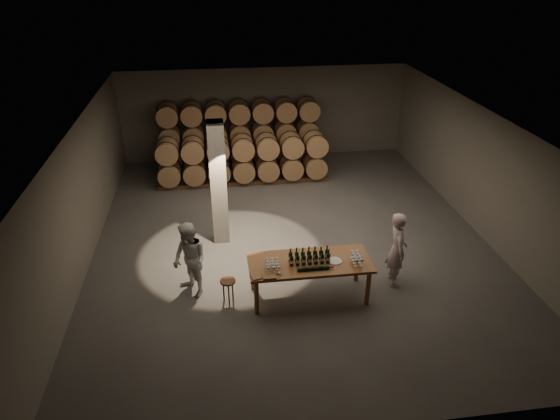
{
  "coord_description": "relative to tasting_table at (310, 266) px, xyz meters",
  "views": [
    {
      "loc": [
        -1.83,
        -11.15,
        6.72
      ],
      "look_at": [
        -0.35,
        -0.46,
        1.1
      ],
      "focal_mm": 32.0,
      "sensor_mm": 36.0,
      "label": 1
    }
  ],
  "objects": [
    {
      "name": "stool",
      "position": [
        -1.74,
        0.04,
        -0.34
      ],
      "size": [
        0.33,
        0.33,
        0.56
      ],
      "rotation": [
        0.0,
        0.0,
        0.05
      ],
      "color": "#54321C",
      "rests_on": "ground"
    },
    {
      "name": "room",
      "position": [
        -1.8,
        2.7,
        0.8
      ],
      "size": [
        12.0,
        12.0,
        12.0
      ],
      "color": "#52504D",
      "rests_on": "ground"
    },
    {
      "name": "barrel_stack_front",
      "position": [
        -0.96,
        6.3,
        0.03
      ],
      "size": [
        5.48,
        0.95,
        1.57
      ],
      "color": "#54321C",
      "rests_on": "ground"
    },
    {
      "name": "person_man",
      "position": [
        2.0,
        0.24,
        0.09
      ],
      "size": [
        0.49,
        0.69,
        1.77
      ],
      "primitive_type": "imported",
      "rotation": [
        0.0,
        0.0,
        1.46
      ],
      "color": "beige",
      "rests_on": "ground"
    },
    {
      "name": "glass_cluster_left",
      "position": [
        -0.81,
        -0.14,
        0.22
      ],
      "size": [
        0.3,
        0.41,
        0.16
      ],
      "color": "silver",
      "rests_on": "tasting_table"
    },
    {
      "name": "pen",
      "position": [
        -0.71,
        -0.39,
        0.11
      ],
      "size": [
        0.13,
        0.05,
        0.01
      ],
      "primitive_type": "cylinder",
      "rotation": [
        0.0,
        1.57,
        -0.28
      ],
      "color": "black",
      "rests_on": "tasting_table"
    },
    {
      "name": "bottle_cluster",
      "position": [
        -0.02,
        -0.02,
        0.22
      ],
      "size": [
        0.86,
        0.23,
        0.33
      ],
      "color": "black",
      "rests_on": "tasting_table"
    },
    {
      "name": "notebook_near",
      "position": [
        -0.91,
        -0.43,
        0.12
      ],
      "size": [
        0.27,
        0.22,
        0.03
      ],
      "primitive_type": "cube",
      "rotation": [
        0.0,
        0.0,
        -0.02
      ],
      "color": "brown",
      "rests_on": "tasting_table"
    },
    {
      "name": "barrel_stack_back",
      "position": [
        -0.96,
        7.7,
        0.4
      ],
      "size": [
        5.48,
        0.95,
        2.31
      ],
      "color": "#54321C",
      "rests_on": "ground"
    },
    {
      "name": "plate",
      "position": [
        0.52,
        -0.06,
        0.11
      ],
      "size": [
        0.3,
        0.3,
        0.02
      ],
      "primitive_type": "cylinder",
      "color": "silver",
      "rests_on": "tasting_table"
    },
    {
      "name": "person_woman",
      "position": [
        -2.51,
        0.47,
        0.06
      ],
      "size": [
        1.0,
        1.05,
        1.71
      ],
      "primitive_type": "imported",
      "rotation": [
        0.0,
        0.0,
        -0.99
      ],
      "color": "silver",
      "rests_on": "ground"
    },
    {
      "name": "tasting_table",
      "position": [
        0.0,
        0.0,
        0.0
      ],
      "size": [
        2.6,
        1.1,
        0.9
      ],
      "color": "brown",
      "rests_on": "ground"
    },
    {
      "name": "notebook_corner",
      "position": [
        -1.18,
        -0.39,
        0.12
      ],
      "size": [
        0.25,
        0.29,
        0.02
      ],
      "primitive_type": "cube",
      "rotation": [
        0.0,
        0.0,
        0.26
      ],
      "color": "brown",
      "rests_on": "tasting_table"
    },
    {
      "name": "glass_cluster_right",
      "position": [
        0.97,
        -0.14,
        0.24
      ],
      "size": [
        0.2,
        0.42,
        0.19
      ],
      "color": "silver",
      "rests_on": "tasting_table"
    },
    {
      "name": "lying_bottles",
      "position": [
        0.02,
        -0.32,
        0.14
      ],
      "size": [
        0.76,
        0.08,
        0.08
      ],
      "color": "black",
      "rests_on": "tasting_table"
    }
  ]
}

